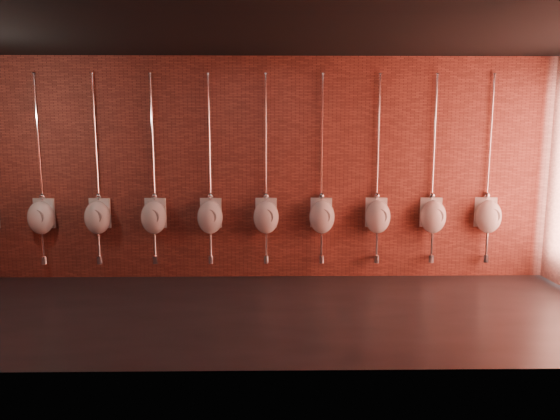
{
  "coord_description": "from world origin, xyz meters",
  "views": [
    {
      "loc": [
        0.21,
        -5.74,
        2.13
      ],
      "look_at": [
        0.3,
        0.9,
        1.1
      ],
      "focal_mm": 32.0,
      "sensor_mm": 36.0,
      "label": 1
    }
  ],
  "objects_px": {
    "urinal_3": "(154,216)",
    "urinal_2": "(98,216)",
    "urinal_6": "(322,216)",
    "urinal_9": "(488,215)",
    "urinal_5": "(266,216)",
    "urinal_8": "(433,216)",
    "urinal_7": "(377,216)",
    "urinal_1": "(41,217)",
    "urinal_4": "(210,216)"
  },
  "relations": [
    {
      "from": "urinal_3",
      "to": "urinal_2",
      "type": "bearing_deg",
      "value": 180.0
    },
    {
      "from": "urinal_6",
      "to": "urinal_9",
      "type": "bearing_deg",
      "value": 0.0
    },
    {
      "from": "urinal_5",
      "to": "urinal_8",
      "type": "distance_m",
      "value": 2.43
    },
    {
      "from": "urinal_3",
      "to": "urinal_5",
      "type": "xyz_separation_m",
      "value": [
        1.62,
        0.0,
        0.0
      ]
    },
    {
      "from": "urinal_2",
      "to": "urinal_6",
      "type": "distance_m",
      "value": 3.23
    },
    {
      "from": "urinal_2",
      "to": "urinal_7",
      "type": "bearing_deg",
      "value": 0.0
    },
    {
      "from": "urinal_5",
      "to": "urinal_6",
      "type": "bearing_deg",
      "value": 0.0
    },
    {
      "from": "urinal_1",
      "to": "urinal_6",
      "type": "height_order",
      "value": "same"
    },
    {
      "from": "urinal_2",
      "to": "urinal_5",
      "type": "height_order",
      "value": "same"
    },
    {
      "from": "urinal_1",
      "to": "urinal_5",
      "type": "relative_size",
      "value": 1.0
    },
    {
      "from": "urinal_2",
      "to": "urinal_3",
      "type": "bearing_deg",
      "value": 0.0
    },
    {
      "from": "urinal_7",
      "to": "urinal_4",
      "type": "bearing_deg",
      "value": 180.0
    },
    {
      "from": "urinal_6",
      "to": "urinal_3",
      "type": "bearing_deg",
      "value": 180.0
    },
    {
      "from": "urinal_5",
      "to": "urinal_6",
      "type": "distance_m",
      "value": 0.81
    },
    {
      "from": "urinal_7",
      "to": "urinal_9",
      "type": "xyz_separation_m",
      "value": [
        1.62,
        0.0,
        0.0
      ]
    },
    {
      "from": "urinal_8",
      "to": "urinal_7",
      "type": "bearing_deg",
      "value": 180.0
    },
    {
      "from": "urinal_5",
      "to": "urinal_9",
      "type": "height_order",
      "value": "same"
    },
    {
      "from": "urinal_5",
      "to": "urinal_9",
      "type": "relative_size",
      "value": 1.0
    },
    {
      "from": "urinal_5",
      "to": "urinal_6",
      "type": "relative_size",
      "value": 1.0
    },
    {
      "from": "urinal_4",
      "to": "urinal_6",
      "type": "relative_size",
      "value": 1.0
    },
    {
      "from": "urinal_2",
      "to": "urinal_6",
      "type": "height_order",
      "value": "same"
    },
    {
      "from": "urinal_3",
      "to": "urinal_4",
      "type": "bearing_deg",
      "value": 0.0
    },
    {
      "from": "urinal_2",
      "to": "urinal_8",
      "type": "relative_size",
      "value": 1.0
    },
    {
      "from": "urinal_1",
      "to": "urinal_9",
      "type": "distance_m",
      "value": 6.47
    },
    {
      "from": "urinal_3",
      "to": "urinal_7",
      "type": "height_order",
      "value": "same"
    },
    {
      "from": "urinal_3",
      "to": "urinal_8",
      "type": "bearing_deg",
      "value": 0.0
    },
    {
      "from": "urinal_6",
      "to": "urinal_9",
      "type": "height_order",
      "value": "same"
    },
    {
      "from": "urinal_7",
      "to": "urinal_8",
      "type": "height_order",
      "value": "same"
    },
    {
      "from": "urinal_2",
      "to": "urinal_6",
      "type": "xyz_separation_m",
      "value": [
        3.23,
        0.0,
        0.0
      ]
    },
    {
      "from": "urinal_6",
      "to": "urinal_9",
      "type": "xyz_separation_m",
      "value": [
        2.43,
        0.0,
        0.0
      ]
    },
    {
      "from": "urinal_3",
      "to": "urinal_9",
      "type": "xyz_separation_m",
      "value": [
        4.85,
        0.0,
        0.0
      ]
    },
    {
      "from": "urinal_1",
      "to": "urinal_7",
      "type": "bearing_deg",
      "value": 0.0
    },
    {
      "from": "urinal_3",
      "to": "urinal_7",
      "type": "distance_m",
      "value": 3.23
    },
    {
      "from": "urinal_1",
      "to": "urinal_8",
      "type": "height_order",
      "value": "same"
    },
    {
      "from": "urinal_7",
      "to": "urinal_6",
      "type": "bearing_deg",
      "value": 180.0
    },
    {
      "from": "urinal_4",
      "to": "urinal_2",
      "type": "bearing_deg",
      "value": 180.0
    },
    {
      "from": "urinal_8",
      "to": "urinal_3",
      "type": "bearing_deg",
      "value": 180.0
    },
    {
      "from": "urinal_2",
      "to": "urinal_4",
      "type": "distance_m",
      "value": 1.62
    },
    {
      "from": "urinal_6",
      "to": "urinal_7",
      "type": "xyz_separation_m",
      "value": [
        0.81,
        0.0,
        0.0
      ]
    },
    {
      "from": "urinal_2",
      "to": "urinal_3",
      "type": "xyz_separation_m",
      "value": [
        0.81,
        0.0,
        0.0
      ]
    },
    {
      "from": "urinal_6",
      "to": "urinal_9",
      "type": "distance_m",
      "value": 2.43
    },
    {
      "from": "urinal_3",
      "to": "urinal_6",
      "type": "relative_size",
      "value": 1.0
    },
    {
      "from": "urinal_5",
      "to": "urinal_7",
      "type": "xyz_separation_m",
      "value": [
        1.62,
        0.0,
        0.0
      ]
    },
    {
      "from": "urinal_1",
      "to": "urinal_7",
      "type": "distance_m",
      "value": 4.85
    },
    {
      "from": "urinal_4",
      "to": "urinal_5",
      "type": "relative_size",
      "value": 1.0
    },
    {
      "from": "urinal_7",
      "to": "urinal_9",
      "type": "relative_size",
      "value": 1.0
    },
    {
      "from": "urinal_4",
      "to": "urinal_9",
      "type": "relative_size",
      "value": 1.0
    },
    {
      "from": "urinal_1",
      "to": "urinal_6",
      "type": "relative_size",
      "value": 1.0
    },
    {
      "from": "urinal_4",
      "to": "urinal_7",
      "type": "distance_m",
      "value": 2.43
    },
    {
      "from": "urinal_5",
      "to": "urinal_7",
      "type": "bearing_deg",
      "value": 0.0
    }
  ]
}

